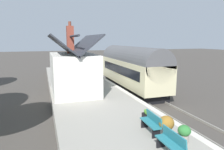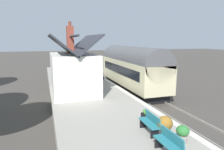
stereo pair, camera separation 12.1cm
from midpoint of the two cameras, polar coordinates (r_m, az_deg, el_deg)
ground_plane at (r=18.87m, az=4.92°, el=-5.54°), size 160.00×160.00×0.00m
platform at (r=17.60m, az=-7.05°, el=-5.34°), size 32.00×5.94×0.81m
platform_edge_coping at (r=18.24m, az=1.54°, el=-3.41°), size 32.00×0.36×0.02m
rail_near at (r=19.53m, az=9.30°, el=-4.90°), size 52.00×0.08×0.14m
rail_far at (r=18.92m, az=5.42°, el=-5.29°), size 52.00×0.08×0.14m
train at (r=20.48m, az=5.21°, el=2.00°), size 11.07×2.73×4.32m
station_building at (r=16.69m, az=-10.82°, el=1.01°), size 6.14×3.57×5.63m
bench_by_lamp at (r=8.13m, az=15.56°, el=-17.48°), size 1.40×0.43×0.88m
bench_platform_end at (r=9.68m, az=10.50°, el=-12.73°), size 1.42×0.49×0.88m
planter_bench_left at (r=11.15m, az=9.49°, el=-10.81°), size 0.72×0.32×0.55m
planter_by_door at (r=21.63m, az=-10.48°, el=-0.79°), size 0.93×0.32×0.57m
planter_edge_far at (r=9.40m, az=14.40°, el=-13.32°), size 0.66×0.66×0.93m
planter_corner_building at (r=22.24m, az=-3.18°, el=-0.38°), size 0.84×0.32×0.55m
planter_edge_near at (r=9.13m, az=18.94°, el=-14.87°), size 0.53×0.53×0.74m
station_sign_board at (r=26.41m, az=-6.32°, el=3.21°), size 0.96×0.06×1.57m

